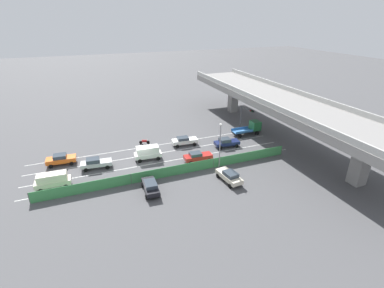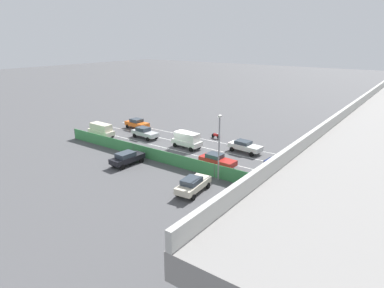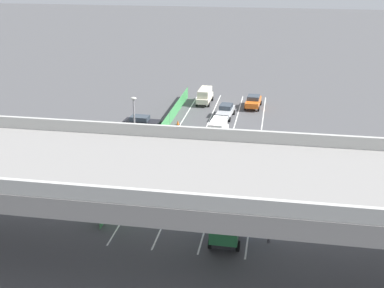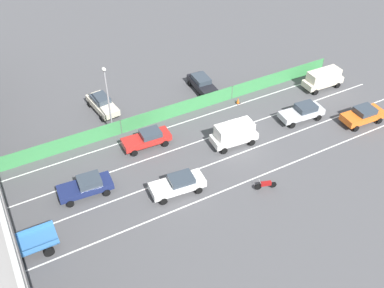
# 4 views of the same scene
# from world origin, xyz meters

# --- Properties ---
(ground_plane) EXTENTS (300.00, 300.00, 0.00)m
(ground_plane) POSITION_xyz_m (0.00, 0.00, 0.00)
(ground_plane) COLOR #4C4C4F
(lane_line_left_edge) EXTENTS (0.14, 42.79, 0.01)m
(lane_line_left_edge) POSITION_xyz_m (-5.13, 3.40, 0.00)
(lane_line_left_edge) COLOR silver
(lane_line_left_edge) RESTS_ON ground
(lane_line_mid_left) EXTENTS (0.14, 42.79, 0.01)m
(lane_line_mid_left) POSITION_xyz_m (-1.71, 3.40, 0.00)
(lane_line_mid_left) COLOR silver
(lane_line_mid_left) RESTS_ON ground
(lane_line_mid_right) EXTENTS (0.14, 42.79, 0.01)m
(lane_line_mid_right) POSITION_xyz_m (1.71, 3.40, 0.00)
(lane_line_mid_right) COLOR silver
(lane_line_mid_right) RESTS_ON ground
(lane_line_right_edge) EXTENTS (0.14, 42.79, 0.01)m
(lane_line_right_edge) POSITION_xyz_m (5.13, 3.40, 0.00)
(lane_line_right_edge) COLOR silver
(lane_line_right_edge) RESTS_ON ground
(green_fence) EXTENTS (0.10, 38.89, 1.61)m
(green_fence) POSITION_xyz_m (6.45, 3.40, 0.80)
(green_fence) COLOR #3D8E4C
(green_fence) RESTS_ON ground
(car_sedan_navy) EXTENTS (2.31, 4.65, 1.65)m
(car_sedan_navy) POSITION_xyz_m (0.15, 15.43, 0.90)
(car_sedan_navy) COLOR navy
(car_sedan_navy) RESTS_ON ground
(car_van_white) EXTENTS (2.33, 4.54, 2.28)m
(car_van_white) POSITION_xyz_m (-0.19, 0.96, 1.28)
(car_van_white) COLOR silver
(car_van_white) RESTS_ON ground
(car_sedan_silver) EXTENTS (2.30, 4.81, 1.69)m
(car_sedan_silver) POSITION_xyz_m (-0.20, -7.37, 0.92)
(car_sedan_silver) COLOR #B7BABC
(car_sedan_silver) RESTS_ON ground
(car_hatchback_white) EXTENTS (2.33, 4.82, 1.60)m
(car_hatchback_white) POSITION_xyz_m (-3.32, 8.56, 0.90)
(car_hatchback_white) COLOR silver
(car_hatchback_white) RESTS_ON ground
(car_sedan_red) EXTENTS (2.09, 4.69, 1.61)m
(car_sedan_red) POSITION_xyz_m (3.52, 8.35, 0.89)
(car_sedan_red) COLOR red
(car_sedan_red) RESTS_ON ground
(car_taxi_orange) EXTENTS (2.28, 4.58, 1.73)m
(car_taxi_orange) POSITION_xyz_m (-3.56, -12.44, 0.94)
(car_taxi_orange) COLOR orange
(car_taxi_orange) RESTS_ON ground
(car_van_cream) EXTENTS (2.06, 4.72, 2.18)m
(car_van_cream) POSITION_xyz_m (3.47, -13.32, 1.23)
(car_van_cream) COLOR beige
(car_van_cream) RESTS_ON ground
(flatbed_truck_blue) EXTENTS (2.37, 5.77, 2.65)m
(flatbed_truck_blue) POSITION_xyz_m (-3.52, 22.95, 1.35)
(flatbed_truck_blue) COLOR black
(flatbed_truck_blue) RESTS_ON ground
(motorcycle) EXTENTS (0.80, 1.89, 0.93)m
(motorcycle) POSITION_xyz_m (-6.59, 1.81, 0.46)
(motorcycle) COLOR black
(motorcycle) RESTS_ON ground
(parked_sedan_dark) EXTENTS (4.55, 2.16, 1.65)m
(parked_sedan_dark) POSITION_xyz_m (9.52, -1.03, 0.92)
(parked_sedan_dark) COLOR black
(parked_sedan_dark) RESTS_ON ground
(parked_sedan_cream) EXTENTS (4.78, 2.39, 1.66)m
(parked_sedan_cream) POSITION_xyz_m (11.03, 10.17, 0.91)
(parked_sedan_cream) COLOR beige
(parked_sedan_cream) RESTS_ON ground
(traffic_light) EXTENTS (3.56, 0.94, 5.09)m
(traffic_light) POSITION_xyz_m (-5.44, 22.56, 3.64)
(traffic_light) COLOR #47474C
(traffic_light) RESTS_ON ground
(street_lamp) EXTENTS (0.60, 0.36, 7.43)m
(street_lamp) POSITION_xyz_m (6.88, 10.61, 4.48)
(street_lamp) COLOR gray
(street_lamp) RESTS_ON ground
(traffic_cone) EXTENTS (0.47, 0.47, 0.66)m
(traffic_cone) POSITION_xyz_m (5.38, -3.20, 0.31)
(traffic_cone) COLOR orange
(traffic_cone) RESTS_ON ground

